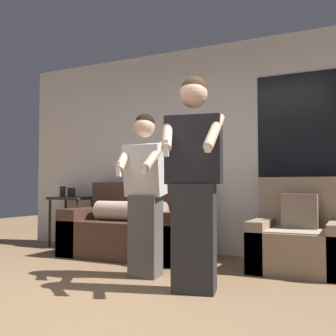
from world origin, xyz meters
TOP-DOWN VIEW (x-y plane):
  - ground_plane at (0.00, 0.00)m, footprint 14.00×14.00m
  - wall_back at (0.02, 2.76)m, footprint 5.95×0.07m
  - couch at (-0.86, 2.24)m, footprint 1.71×0.96m
  - armchair at (1.09, 2.25)m, footprint 0.93×0.86m
  - side_table at (-2.11, 2.49)m, footprint 0.57×0.42m
  - person_left at (-0.21, 1.27)m, footprint 0.43×0.51m
  - person_right at (0.42, 0.98)m, footprint 0.52×0.52m

SIDE VIEW (x-z plane):
  - ground_plane at x=0.00m, z-range 0.00..0.00m
  - armchair at x=1.09m, z-range -0.17..0.80m
  - couch at x=-0.86m, z-range -0.14..0.78m
  - side_table at x=-2.11m, z-range 0.17..1.03m
  - person_left at x=-0.21m, z-range 0.02..1.59m
  - person_right at x=0.42m, z-range 0.02..1.81m
  - wall_back at x=0.02m, z-range 0.00..2.70m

